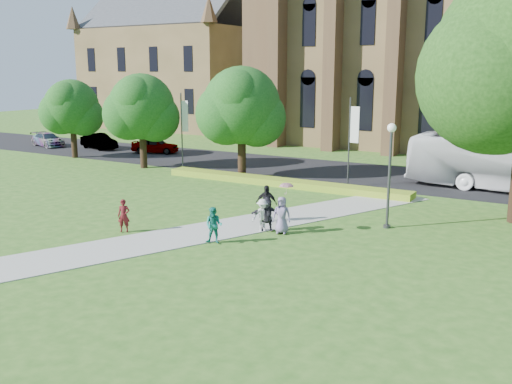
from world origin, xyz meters
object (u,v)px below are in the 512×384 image
Objects in this scene: car_2 at (48,140)px; pedestrian_0 at (124,216)px; tour_coach at (511,163)px; car_1 at (99,141)px; car_0 at (155,145)px; streetlamp at (390,163)px.

pedestrian_0 reaches higher than car_2.
car_1 is at bearing 89.97° from tour_coach.
streetlamp is at bearing -137.52° from car_0.
tour_coach reaches higher than pedestrian_0.
car_1 is at bearing 157.96° from streetlamp.
car_0 is 2.73× the size of pedestrian_0.
pedestrian_0 is (16.19, -21.50, 0.07)m from car_0.
pedestrian_0 reaches higher than car_1.
car_1 is (-6.71, -0.58, 0.01)m from car_0.
streetlamp is 30.62m from car_0.
pedestrian_0 is (28.94, -19.73, 0.14)m from car_2.
streetlamp reaches higher than pedestrian_0.
tour_coach is 31.21m from car_0.
pedestrian_0 is (-14.96, -19.85, -0.99)m from tour_coach.
streetlamp reaches higher than car_2.
streetlamp reaches higher than car_0.
streetlamp is at bearing 163.31° from tour_coach.
pedestrian_0 is (-10.81, -7.27, -2.45)m from streetlamp.
pedestrian_0 is at bearing -146.07° from streetlamp.
streetlamp is at bearing -92.46° from car_2.
car_0 is at bearing 152.21° from streetlamp.
pedestrian_0 is (22.90, -20.91, 0.06)m from car_1.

